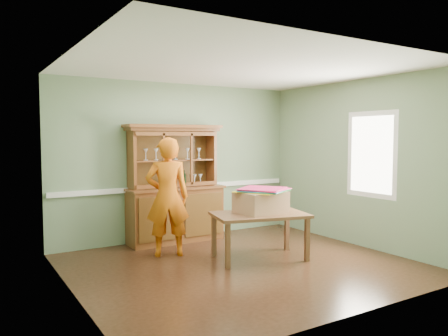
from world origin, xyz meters
TOP-DOWN VIEW (x-y plane):
  - floor at (0.00, 0.00)m, footprint 4.50×4.50m
  - ceiling at (0.00, 0.00)m, footprint 4.50×4.50m
  - wall_back at (0.00, 2.00)m, footprint 4.50×0.00m
  - wall_left at (-2.25, 0.00)m, footprint 0.00×4.00m
  - wall_right at (2.25, 0.00)m, footprint 0.00×4.00m
  - wall_front at (0.00, -2.00)m, footprint 4.50×0.00m
  - chair_rail at (0.00, 1.98)m, footprint 4.41×0.05m
  - framed_map at (-2.23, 0.30)m, footprint 0.03×0.60m
  - window_panel at (2.23, -0.30)m, footprint 0.03×0.96m
  - china_hutch at (-0.19, 1.78)m, footprint 1.68×0.56m
  - dining_table at (0.40, 0.14)m, footprint 1.49×1.10m
  - cardboard_box at (0.44, 0.18)m, footprint 0.70×0.58m
  - kite_stack at (0.46, 0.15)m, footprint 0.82×0.82m
  - person at (-0.67, 1.00)m, footprint 0.75×0.61m

SIDE VIEW (x-z plane):
  - floor at x=0.00m, z-range 0.00..0.00m
  - dining_table at x=0.40m, z-range 0.26..0.92m
  - china_hutch at x=-0.19m, z-range -0.29..1.69m
  - cardboard_box at x=0.44m, z-range 0.67..0.98m
  - person at x=-0.67m, z-range 0.00..1.77m
  - chair_rail at x=0.00m, z-range 0.86..0.94m
  - kite_stack at x=0.46m, z-range 0.98..1.03m
  - wall_back at x=0.00m, z-range -0.90..3.60m
  - wall_left at x=-2.25m, z-range -0.65..3.35m
  - wall_right at x=2.25m, z-range -0.65..3.35m
  - wall_front at x=0.00m, z-range -0.90..3.60m
  - window_panel at x=2.23m, z-range 0.82..2.18m
  - framed_map at x=-2.23m, z-range 1.32..1.78m
  - ceiling at x=0.00m, z-range 2.70..2.70m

